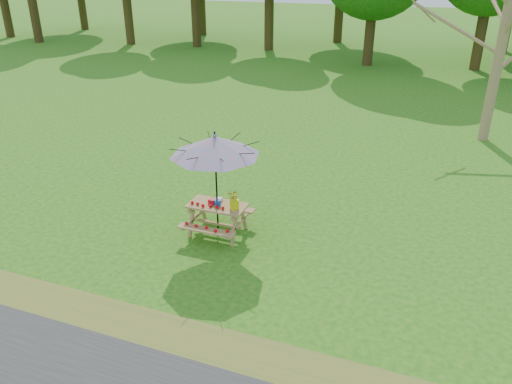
% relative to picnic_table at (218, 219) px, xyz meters
% --- Properties ---
extents(ground, '(120.00, 120.00, 0.00)m').
position_rel_picnic_table_xyz_m(ground, '(-3.45, -0.50, -0.33)').
color(ground, '#1D6513').
rests_on(ground, ground).
extents(picnic_table, '(1.20, 1.32, 0.67)m').
position_rel_picnic_table_xyz_m(picnic_table, '(0.00, 0.00, 0.00)').
color(picnic_table, '#9E7147').
rests_on(picnic_table, ground).
extents(patio_umbrella, '(2.08, 2.08, 2.25)m').
position_rel_picnic_table_xyz_m(patio_umbrella, '(0.00, 0.00, 1.62)').
color(patio_umbrella, black).
rests_on(patio_umbrella, ground).
extents(produce_bins, '(0.28, 0.34, 0.13)m').
position_rel_picnic_table_xyz_m(produce_bins, '(-0.03, 0.03, 0.40)').
color(produce_bins, red).
rests_on(produce_bins, picnic_table).
extents(tomatoes_row, '(0.77, 0.13, 0.07)m').
position_rel_picnic_table_xyz_m(tomatoes_row, '(-0.15, -0.18, 0.38)').
color(tomatoes_row, red).
rests_on(tomatoes_row, picnic_table).
extents(flower_bucket, '(0.26, 0.23, 0.42)m').
position_rel_picnic_table_xyz_m(flower_bucket, '(0.40, -0.02, 0.56)').
color(flower_bucket, '#D8D80B').
rests_on(flower_bucket, picnic_table).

